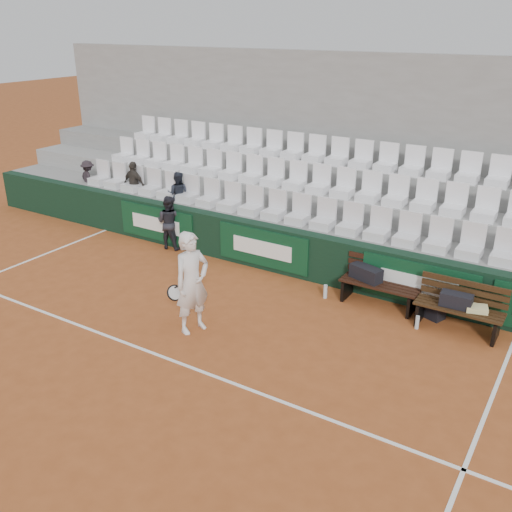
{
  "coord_description": "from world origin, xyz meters",
  "views": [
    {
      "loc": [
        5.71,
        -5.93,
        5.07
      ],
      "look_at": [
        0.52,
        2.4,
        1.0
      ],
      "focal_mm": 40.0,
      "sensor_mm": 36.0,
      "label": 1
    }
  ],
  "objects": [
    {
      "name": "spectator_b",
      "position": [
        -4.47,
        4.5,
        1.6
      ],
      "size": [
        0.72,
        0.33,
        1.2
      ],
      "primitive_type": "imported",
      "rotation": [
        0.0,
        0.0,
        3.09
      ],
      "color": "#312D27",
      "rests_on": "grandstand_tier_front"
    },
    {
      "name": "seat_row_mid",
      "position": [
        0.0,
        5.4,
        1.77
      ],
      "size": [
        11.9,
        0.44,
        0.63
      ],
      "primitive_type": "cube",
      "color": "white",
      "rests_on": "grandstand_tier_mid"
    },
    {
      "name": "grandstand_tier_back",
      "position": [
        0.0,
        6.53,
        0.95
      ],
      "size": [
        18.0,
        0.95,
        1.9
      ],
      "primitive_type": "cube",
      "color": "gray",
      "rests_on": "ground"
    },
    {
      "name": "ground",
      "position": [
        0.0,
        0.0,
        0.0
      ],
      "size": [
        80.0,
        80.0,
        0.0
      ],
      "primitive_type": "plane",
      "color": "#9D4D23",
      "rests_on": "ground"
    },
    {
      "name": "back_barrier",
      "position": [
        0.07,
        3.99,
        0.5
      ],
      "size": [
        18.0,
        0.34,
        1.0
      ],
      "color": "black",
      "rests_on": "ground"
    },
    {
      "name": "bench_left",
      "position": [
        2.54,
        3.59,
        0.23
      ],
      "size": [
        1.5,
        0.56,
        0.45
      ],
      "primitive_type": "cube",
      "color": "black",
      "rests_on": "ground"
    },
    {
      "name": "seat_row_back",
      "position": [
        0.0,
        6.35,
        2.21
      ],
      "size": [
        11.9,
        0.44,
        0.63
      ],
      "primitive_type": "cube",
      "color": "white",
      "rests_on": "grandstand_tier_back"
    },
    {
      "name": "spectator_a",
      "position": [
        -6.15,
        4.5,
        1.51
      ],
      "size": [
        0.74,
        0.56,
        1.02
      ],
      "primitive_type": "imported",
      "rotation": [
        0.0,
        0.0,
        2.84
      ],
      "color": "black",
      "rests_on": "grandstand_tier_front"
    },
    {
      "name": "bench_right",
      "position": [
        4.06,
        3.4,
        0.23
      ],
      "size": [
        1.5,
        0.56,
        0.45
      ],
      "primitive_type": "cube",
      "color": "#372110",
      "rests_on": "ground"
    },
    {
      "name": "towel",
      "position": [
        4.35,
        3.43,
        0.5
      ],
      "size": [
        0.41,
        0.34,
        0.1
      ],
      "primitive_type": "cube",
      "rotation": [
        0.0,
        0.0,
        0.28
      ],
      "color": "beige",
      "rests_on": "bench_right"
    },
    {
      "name": "water_bottle_near",
      "position": [
        1.55,
        3.34,
        0.14
      ],
      "size": [
        0.08,
        0.08,
        0.28
      ],
      "primitive_type": "cylinder",
      "color": "silver",
      "rests_on": "ground"
    },
    {
      "name": "seat_row_front",
      "position": [
        0.0,
        4.45,
        1.31
      ],
      "size": [
        11.9,
        0.44,
        0.63
      ],
      "primitive_type": "cube",
      "color": "silver",
      "rests_on": "grandstand_tier_front"
    },
    {
      "name": "spectator_c",
      "position": [
        -3.03,
        4.5,
        1.56
      ],
      "size": [
        0.67,
        0.6,
        1.13
      ],
      "primitive_type": "imported",
      "rotation": [
        0.0,
        0.0,
        3.53
      ],
      "color": "#1F232E",
      "rests_on": "grandstand_tier_front"
    },
    {
      "name": "tennis_player",
      "position": [
        0.12,
        0.98,
        0.91
      ],
      "size": [
        0.8,
        0.77,
        1.83
      ],
      "color": "silver",
      "rests_on": "ground"
    },
    {
      "name": "sports_bag_left",
      "position": [
        2.24,
        3.64,
        0.58
      ],
      "size": [
        0.68,
        0.45,
        0.27
      ],
      "primitive_type": "cube",
      "rotation": [
        0.0,
        0.0,
        -0.3
      ],
      "color": "black",
      "rests_on": "bench_left"
    },
    {
      "name": "sports_bag_right",
      "position": [
        3.99,
        3.41,
        0.57
      ],
      "size": [
        0.54,
        0.27,
        0.25
      ],
      "primitive_type": "cube",
      "rotation": [
        0.0,
        0.0,
        0.04
      ],
      "color": "black",
      "rests_on": "bench_right"
    },
    {
      "name": "grandstand_rear_wall",
      "position": [
        0.0,
        7.15,
        2.2
      ],
      "size": [
        18.0,
        0.3,
        4.4
      ],
      "primitive_type": "cube",
      "color": "gray",
      "rests_on": "ground"
    },
    {
      "name": "grandstand_tier_mid",
      "position": [
        0.0,
        5.58,
        0.72
      ],
      "size": [
        18.0,
        0.95,
        1.45
      ],
      "primitive_type": "cube",
      "color": "#959592",
      "rests_on": "ground"
    },
    {
      "name": "sports_bag_ground",
      "position": [
        3.54,
        3.67,
        0.14
      ],
      "size": [
        0.52,
        0.42,
        0.28
      ],
      "primitive_type": "cube",
      "rotation": [
        0.0,
        0.0,
        -0.36
      ],
      "color": "black",
      "rests_on": "ground"
    },
    {
      "name": "court_baseline",
      "position": [
        0.0,
        0.0,
        0.0
      ],
      "size": [
        18.0,
        0.06,
        0.01
      ],
      "primitive_type": "cube",
      "color": "white",
      "rests_on": "ground"
    },
    {
      "name": "ball_kid",
      "position": [
        -2.76,
        3.8,
        0.65
      ],
      "size": [
        0.7,
        0.58,
        1.3
      ],
      "primitive_type": "imported",
      "rotation": [
        0.0,
        0.0,
        3.3
      ],
      "color": "black",
      "rests_on": "ground"
    },
    {
      "name": "water_bottle_far",
      "position": [
        3.45,
        3.1,
        0.13
      ],
      "size": [
        0.07,
        0.07,
        0.25
      ],
      "primitive_type": "cylinder",
      "color": "silver",
      "rests_on": "ground"
    },
    {
      "name": "grandstand_tier_front",
      "position": [
        0.0,
        4.62,
        0.5
      ],
      "size": [
        18.0,
        0.95,
        1.0
      ],
      "primitive_type": "cube",
      "color": "gray",
      "rests_on": "ground"
    }
  ]
}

